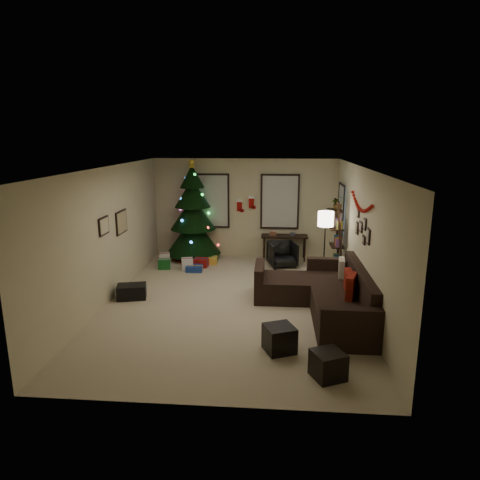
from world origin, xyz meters
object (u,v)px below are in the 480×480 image
at_px(christmas_tree, 193,217).
at_px(sofa, 325,296).
at_px(desk, 284,238).
at_px(bookshelf, 338,240).
at_px(desk_chair, 282,254).

xyz_separation_m(christmas_tree, sofa, (3.20, -3.48, -0.85)).
xyz_separation_m(sofa, desk, (-0.72, 3.55, 0.29)).
height_order(sofa, bookshelf, bookshelf).
bearing_deg(christmas_tree, desk_chair, -13.59).
height_order(christmas_tree, sofa, christmas_tree).
height_order(desk, bookshelf, bookshelf).
bearing_deg(desk_chair, bookshelf, -47.91).
relative_size(sofa, desk, 2.42).
xyz_separation_m(desk_chair, bookshelf, (1.26, -0.82, 0.59)).
bearing_deg(desk_chair, desk, 69.96).
relative_size(desk, bookshelf, 0.66).
distance_m(sofa, desk_chair, 3.00).
height_order(sofa, desk, sofa).
distance_m(sofa, desk, 3.63).
bearing_deg(sofa, desk_chair, 104.99).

